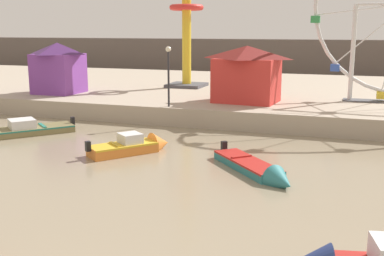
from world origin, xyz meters
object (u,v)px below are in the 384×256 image
(drop_tower_yellow_tower, at_px, (187,20))
(promenade_lamp_far, at_px, (168,67))
(motorboat_orange_hull, at_px, (135,146))
(carnival_booth_purple_stall, at_px, (58,67))
(carnival_booth_red_striped, at_px, (247,73))
(motorboat_teal_painted, at_px, (259,170))
(motorboat_olive_wood, at_px, (11,131))

(drop_tower_yellow_tower, relative_size, promenade_lamp_far, 3.35)
(motorboat_orange_hull, xyz_separation_m, drop_tower_yellow_tower, (-3.27, 16.17, 5.93))
(drop_tower_yellow_tower, relative_size, carnival_booth_purple_stall, 3.31)
(motorboat_orange_hull, distance_m, carnival_booth_red_striped, 10.53)
(motorboat_teal_painted, xyz_separation_m, drop_tower_yellow_tower, (-9.34, 17.76, 6.03))
(carnival_booth_red_striped, bearing_deg, motorboat_teal_painted, -69.81)
(carnival_booth_purple_stall, bearing_deg, promenade_lamp_far, -17.88)
(carnival_booth_red_striped, xyz_separation_m, promenade_lamp_far, (-3.92, -3.24, 0.52))
(motorboat_orange_hull, relative_size, carnival_booth_purple_stall, 1.06)
(drop_tower_yellow_tower, xyz_separation_m, carnival_booth_purple_stall, (-7.30, -6.59, -3.30))
(carnival_booth_red_striped, height_order, promenade_lamp_far, promenade_lamp_far)
(motorboat_olive_wood, bearing_deg, promenade_lamp_far, 169.82)
(motorboat_teal_painted, relative_size, carnival_booth_red_striped, 1.00)
(motorboat_orange_hull, height_order, promenade_lamp_far, promenade_lamp_far)
(motorboat_orange_hull, distance_m, carnival_booth_purple_stall, 14.50)
(carnival_booth_purple_stall, bearing_deg, motorboat_olive_wood, -72.16)
(motorboat_olive_wood, height_order, carnival_booth_purple_stall, carnival_booth_purple_stall)
(carnival_booth_purple_stall, height_order, promenade_lamp_far, carnival_booth_purple_stall)
(motorboat_olive_wood, relative_size, carnival_booth_red_striped, 1.17)
(carnival_booth_red_striped, bearing_deg, drop_tower_yellow_tower, 139.32)
(motorboat_olive_wood, bearing_deg, carnival_booth_red_striped, 169.78)
(motorboat_orange_hull, height_order, carnival_booth_purple_stall, carnival_booth_purple_stall)
(motorboat_teal_painted, xyz_separation_m, promenade_lamp_far, (-7.01, 8.11, 3.21))
(motorboat_olive_wood, height_order, drop_tower_yellow_tower, drop_tower_yellow_tower)
(carnival_booth_purple_stall, bearing_deg, drop_tower_yellow_tower, 41.80)
(drop_tower_yellow_tower, height_order, promenade_lamp_far, drop_tower_yellow_tower)
(drop_tower_yellow_tower, height_order, carnival_booth_red_striped, drop_tower_yellow_tower)
(motorboat_orange_hull, bearing_deg, carnival_booth_purple_stall, 86.20)
(motorboat_olive_wood, xyz_separation_m, promenade_lamp_far, (6.79, 5.63, 3.17))
(carnival_booth_red_striped, relative_size, carnival_booth_purple_stall, 1.23)
(carnival_booth_red_striped, distance_m, promenade_lamp_far, 5.12)
(carnival_booth_purple_stall, bearing_deg, motorboat_teal_painted, -34.13)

